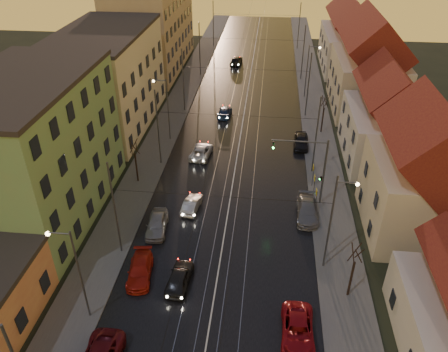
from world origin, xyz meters
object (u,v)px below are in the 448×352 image
(traffic_light_mast, at_px, (314,164))
(parked_left_2, at_px, (140,270))
(street_lamp_1, at_px, (336,213))
(parked_right_1, at_px, (307,210))
(driving_car_2, at_px, (201,151))
(parked_left_3, at_px, (157,224))
(street_lamp_3, at_px, (309,66))
(driving_car_0, at_px, (179,277))
(driving_car_1, at_px, (192,204))
(driving_car_4, at_px, (236,60))
(parked_right_2, at_px, (301,141))
(parked_right_0, at_px, (298,330))
(street_lamp_2, at_px, (165,104))
(driving_car_3, at_px, (225,112))
(street_lamp_0, at_px, (74,267))

(traffic_light_mast, distance_m, parked_left_2, 18.78)
(street_lamp_1, relative_size, parked_right_1, 1.63)
(driving_car_2, xyz_separation_m, parked_left_3, (-1.99, -14.09, 0.11))
(street_lamp_3, height_order, driving_car_0, street_lamp_3)
(driving_car_1, relative_size, parked_right_1, 0.76)
(driving_car_2, distance_m, parked_left_3, 14.23)
(driving_car_4, relative_size, parked_right_2, 1.02)
(driving_car_4, bearing_deg, parked_right_0, 105.15)
(street_lamp_2, height_order, traffic_light_mast, street_lamp_2)
(parked_right_1, bearing_deg, driving_car_2, 139.55)
(driving_car_0, relative_size, driving_car_2, 0.90)
(parked_right_1, bearing_deg, parked_right_2, 91.24)
(driving_car_1, xyz_separation_m, parked_left_2, (-2.62, -9.34, 0.04))
(driving_car_3, bearing_deg, driving_car_1, 90.67)
(parked_right_0, height_order, parked_right_2, parked_right_2)
(parked_left_2, bearing_deg, parked_right_1, 26.81)
(driving_car_2, xyz_separation_m, parked_left_2, (-1.97, -19.92, 0.01))
(traffic_light_mast, bearing_deg, parked_left_3, -157.78)
(street_lamp_3, bearing_deg, driving_car_1, -112.71)
(driving_car_2, distance_m, parked_right_0, 26.56)
(street_lamp_0, distance_m, parked_right_1, 22.02)
(street_lamp_3, xyz_separation_m, parked_left_2, (-15.30, -39.64, -4.24))
(street_lamp_1, xyz_separation_m, driving_car_0, (-11.99, -4.16, -4.18))
(traffic_light_mast, xyz_separation_m, parked_right_0, (-1.79, -16.15, -3.93))
(street_lamp_2, distance_m, driving_car_1, 15.92)
(traffic_light_mast, relative_size, driving_car_1, 1.94)
(street_lamp_0, relative_size, traffic_light_mast, 1.11)
(street_lamp_2, height_order, driving_car_2, street_lamp_2)
(street_lamp_3, height_order, driving_car_1, street_lamp_3)
(street_lamp_2, height_order, driving_car_4, street_lamp_2)
(street_lamp_1, bearing_deg, parked_right_2, 94.32)
(parked_right_0, height_order, parked_right_1, parked_right_1)
(driving_car_3, bearing_deg, parked_right_0, 106.86)
(street_lamp_3, distance_m, parked_right_0, 44.45)
(street_lamp_1, height_order, street_lamp_2, same)
(driving_car_1, distance_m, driving_car_4, 45.00)
(street_lamp_2, distance_m, parked_left_3, 18.51)
(parked_left_3, bearing_deg, driving_car_4, 81.30)
(street_lamp_3, xyz_separation_m, driving_car_3, (-11.78, -8.17, -4.27))
(driving_car_1, height_order, driving_car_4, driving_car_4)
(driving_car_4, bearing_deg, driving_car_3, 96.98)
(parked_right_2, bearing_deg, street_lamp_0, -118.66)
(street_lamp_3, distance_m, parked_right_1, 30.58)
(street_lamp_0, xyz_separation_m, parked_right_1, (16.70, 13.74, -4.17))
(street_lamp_0, relative_size, driving_car_0, 1.94)
(parked_left_3, bearing_deg, driving_car_2, 77.13)
(driving_car_2, xyz_separation_m, parked_right_2, (11.83, 3.64, 0.10))
(driving_car_0, xyz_separation_m, parked_right_0, (9.08, -4.00, -0.03))
(parked_left_3, bearing_deg, driving_car_3, 77.30)
(street_lamp_0, distance_m, parked_right_0, 15.87)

